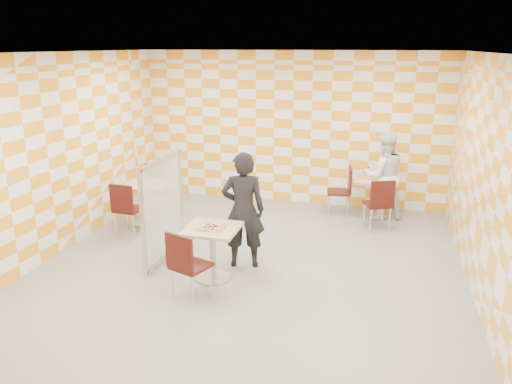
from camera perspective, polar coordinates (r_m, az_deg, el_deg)
room_shell at (r=7.11m, az=-0.10°, el=3.52°), size 7.00×7.00×7.00m
main_table at (r=6.79m, az=-4.99°, el=-5.96°), size 0.70×0.70×0.75m
second_table at (r=9.42m, az=13.34°, el=0.09°), size 0.70×0.70×0.75m
empty_table at (r=9.03m, az=-12.40°, el=-0.55°), size 0.70×0.70×0.75m
chair_main_front at (r=6.23m, az=-8.04°, el=-7.86°), size 0.54×0.55×0.92m
chair_second_front at (r=8.74m, az=13.97°, el=-0.99°), size 0.55×0.55×0.92m
chair_second_side at (r=9.43m, az=10.01°, el=0.52°), size 0.48×0.47×0.92m
chair_empty_near at (r=8.52m, az=-14.67°, el=-1.50°), size 0.45×0.46×0.92m
chair_empty_far at (r=9.72m, az=-11.25°, el=0.93°), size 0.56×0.57×0.92m
partition at (r=7.41m, az=-10.56°, el=-1.93°), size 0.08×1.38×1.55m
man_dark at (r=7.07m, az=-1.47°, el=-2.09°), size 0.70×0.54×1.69m
man_white at (r=9.37m, az=14.41°, el=1.82°), size 0.92×0.80×1.62m
pizza_on_foil at (r=6.69m, az=-5.09°, el=-3.96°), size 0.40×0.40×0.04m
sport_bottle at (r=9.42m, az=12.70°, el=2.21°), size 0.06×0.06×0.20m
soda_bottle at (r=9.39m, az=14.15°, el=2.15°), size 0.07×0.07×0.23m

